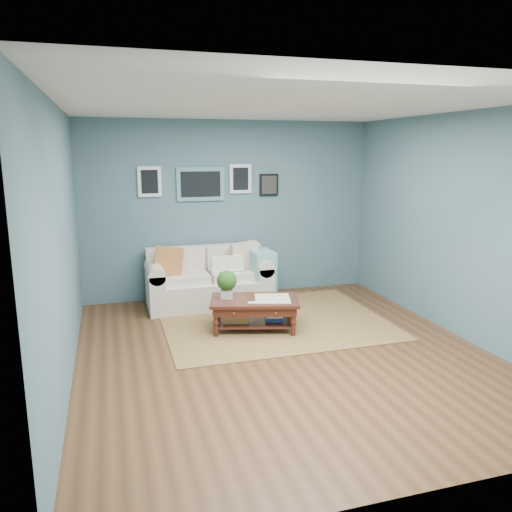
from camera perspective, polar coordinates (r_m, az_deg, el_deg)
name	(u,v)px	position (r m, az deg, el deg)	size (l,w,h in m)	color
room_shell	(282,233)	(5.43, 3.01, 2.59)	(5.00, 5.02, 2.70)	brown
area_rug	(274,321)	(6.74, 2.04, -7.43)	(2.91, 2.33, 0.01)	brown
loveseat	(214,279)	(7.40, -4.88, -2.66)	(1.83, 0.83, 0.94)	beige
coffee_table	(250,304)	(6.34, -0.72, -5.51)	(1.23, 0.91, 0.77)	#371A10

